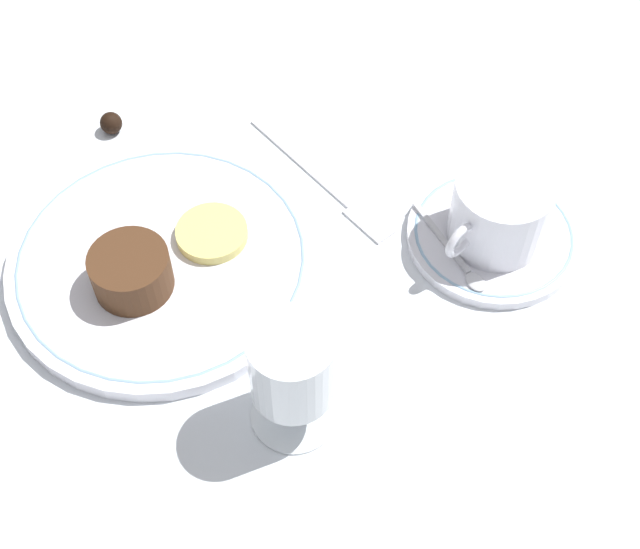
{
  "coord_description": "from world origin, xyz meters",
  "views": [
    {
      "loc": [
        0.21,
        0.42,
        0.64
      ],
      "look_at": [
        -0.09,
        0.1,
        0.04
      ],
      "focal_mm": 50.0,
      "sensor_mm": 36.0,
      "label": 1
    }
  ],
  "objects_px": {
    "wine_glass": "(297,367)",
    "fork": "(332,189)",
    "coffee_cup": "(500,210)",
    "dessert_cake": "(131,272)",
    "dinner_plate": "(162,261)"
  },
  "relations": [
    {
      "from": "dinner_plate",
      "to": "coffee_cup",
      "type": "bearing_deg",
      "value": 142.6
    },
    {
      "from": "coffee_cup",
      "to": "wine_glass",
      "type": "distance_m",
      "value": 0.25
    },
    {
      "from": "dinner_plate",
      "to": "fork",
      "type": "xyz_separation_m",
      "value": [
        -0.17,
        0.04,
        -0.01
      ]
    },
    {
      "from": "coffee_cup",
      "to": "dessert_cake",
      "type": "relative_size",
      "value": 1.64
    },
    {
      "from": "coffee_cup",
      "to": "fork",
      "type": "xyz_separation_m",
      "value": [
        0.06,
        -0.14,
        -0.04
      ]
    },
    {
      "from": "wine_glass",
      "to": "dessert_cake",
      "type": "height_order",
      "value": "wine_glass"
    },
    {
      "from": "fork",
      "to": "dessert_cake",
      "type": "relative_size",
      "value": 2.9
    },
    {
      "from": "wine_glass",
      "to": "dinner_plate",
      "type": "bearing_deg",
      "value": -92.01
    },
    {
      "from": "wine_glass",
      "to": "fork",
      "type": "bearing_deg",
      "value": -139.77
    },
    {
      "from": "fork",
      "to": "wine_glass",
      "type": "bearing_deg",
      "value": 40.23
    },
    {
      "from": "dinner_plate",
      "to": "wine_glass",
      "type": "distance_m",
      "value": 0.2
    },
    {
      "from": "dessert_cake",
      "to": "fork",
      "type": "bearing_deg",
      "value": 172.09
    },
    {
      "from": "wine_glass",
      "to": "fork",
      "type": "height_order",
      "value": "wine_glass"
    },
    {
      "from": "coffee_cup",
      "to": "wine_glass",
      "type": "xyz_separation_m",
      "value": [
        0.24,
        0.01,
        0.03
      ]
    },
    {
      "from": "wine_glass",
      "to": "fork",
      "type": "xyz_separation_m",
      "value": [
        -0.18,
        -0.15,
        -0.07
      ]
    }
  ]
}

